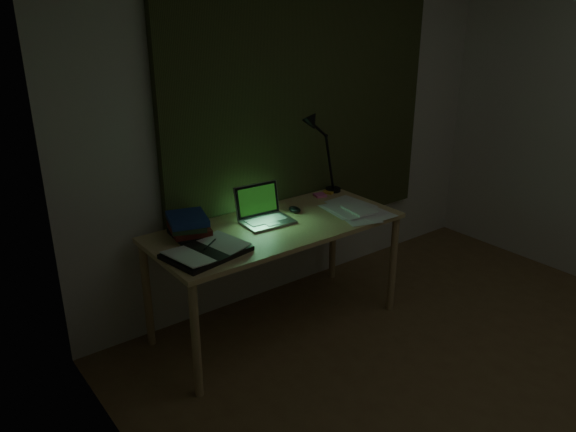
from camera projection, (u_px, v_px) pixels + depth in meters
The scene contains 13 objects.
floor at pixel (543, 424), 2.87m from camera, with size 3.50×4.00×0.00m, color brown.
wall_back at pixel (302, 119), 3.90m from camera, with size 3.50×0.00×2.50m, color beige.
wall_left at pixel (254, 327), 1.43m from camera, with size 0.00×4.00×2.50m, color beige.
curtain at pixel (306, 91), 3.80m from camera, with size 2.20×0.06×2.00m, color #33361B.
desk at pixel (277, 277), 3.61m from camera, with size 1.59×0.69×0.72m, color tan, non-canonical shape.
laptop at pixel (267, 206), 3.46m from camera, with size 0.31×0.35×0.22m, color #A4A4A8, non-canonical shape.
open_textbook at pixel (206, 251), 3.07m from camera, with size 0.43×0.31×0.04m, color white, non-canonical shape.
book_stack at pixel (189, 225), 3.28m from camera, with size 0.21×0.26×0.14m, color white, non-canonical shape.
loose_papers at pixel (352, 211), 3.67m from camera, with size 0.35×0.37×0.02m, color white, non-canonical shape.
mouse at pixel (295, 210), 3.67m from camera, with size 0.06×0.10×0.04m, color black.
sticky_yellow at pixel (329, 192), 4.05m from camera, with size 0.07×0.07×0.02m, color gold.
sticky_pink at pixel (320, 195), 3.97m from camera, with size 0.08×0.08×0.02m, color pink.
desk_lamp at pixel (334, 151), 3.98m from camera, with size 0.40×0.31×0.60m, color black, non-canonical shape.
Camera 1 is at (-2.43, -1.03, 2.04)m, focal length 35.00 mm.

